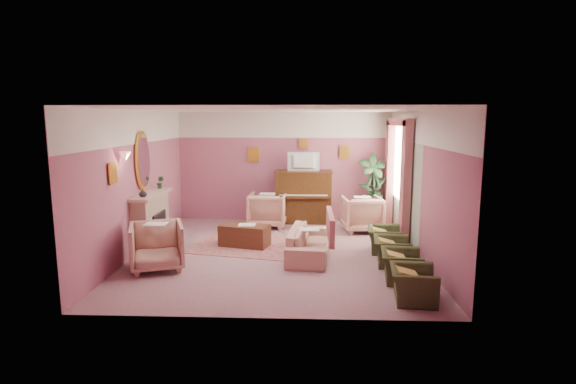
{
  "coord_description": "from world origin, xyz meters",
  "views": [
    {
      "loc": [
        0.56,
        -8.62,
        2.63
      ],
      "look_at": [
        0.2,
        0.4,
        1.15
      ],
      "focal_mm": 28.0,
      "sensor_mm": 36.0,
      "label": 1
    }
  ],
  "objects_px": {
    "sofa": "(309,237)",
    "olive_chair_a": "(413,279)",
    "floral_armchair_right": "(362,212)",
    "floral_armchair_front": "(157,244)",
    "olive_chair_c": "(392,247)",
    "piano": "(303,197)",
    "side_table": "(372,210)",
    "floral_armchair_left": "(268,208)",
    "olive_chair_b": "(401,261)",
    "coffee_table": "(245,235)",
    "television": "(304,160)",
    "olive_chair_d": "(384,235)"
  },
  "relations": [
    {
      "from": "olive_chair_a",
      "to": "olive_chair_b",
      "type": "relative_size",
      "value": 1.0
    },
    {
      "from": "olive_chair_c",
      "to": "olive_chair_b",
      "type": "bearing_deg",
      "value": -90.0
    },
    {
      "from": "television",
      "to": "olive_chair_d",
      "type": "height_order",
      "value": "television"
    },
    {
      "from": "floral_armchair_left",
      "to": "floral_armchair_right",
      "type": "bearing_deg",
      "value": -9.28
    },
    {
      "from": "floral_armchair_right",
      "to": "floral_armchair_front",
      "type": "height_order",
      "value": "same"
    },
    {
      "from": "coffee_table",
      "to": "olive_chair_b",
      "type": "bearing_deg",
      "value": -33.9
    },
    {
      "from": "olive_chair_d",
      "to": "sofa",
      "type": "bearing_deg",
      "value": -166.21
    },
    {
      "from": "olive_chair_c",
      "to": "coffee_table",
      "type": "bearing_deg",
      "value": 159.02
    },
    {
      "from": "floral_armchair_left",
      "to": "floral_armchair_right",
      "type": "xyz_separation_m",
      "value": [
        2.26,
        -0.37,
        0.0
      ]
    },
    {
      "from": "television",
      "to": "floral_armchair_right",
      "type": "height_order",
      "value": "television"
    },
    {
      "from": "olive_chair_d",
      "to": "piano",
      "type": "bearing_deg",
      "value": 122.87
    },
    {
      "from": "floral_armchair_front",
      "to": "olive_chair_a",
      "type": "relative_size",
      "value": 1.22
    },
    {
      "from": "olive_chair_a",
      "to": "side_table",
      "type": "relative_size",
      "value": 1.08
    },
    {
      "from": "sofa",
      "to": "side_table",
      "type": "xyz_separation_m",
      "value": [
        1.61,
        2.85,
        -0.03
      ]
    },
    {
      "from": "sofa",
      "to": "floral_armchair_left",
      "type": "xyz_separation_m",
      "value": [
        -1.01,
        2.39,
        0.08
      ]
    },
    {
      "from": "olive_chair_c",
      "to": "sofa",
      "type": "bearing_deg",
      "value": 163.24
    },
    {
      "from": "floral_armchair_front",
      "to": "side_table",
      "type": "xyz_separation_m",
      "value": [
        4.3,
        3.72,
        -0.11
      ]
    },
    {
      "from": "olive_chair_b",
      "to": "floral_armchair_front",
      "type": "bearing_deg",
      "value": 174.52
    },
    {
      "from": "piano",
      "to": "side_table",
      "type": "height_order",
      "value": "piano"
    },
    {
      "from": "coffee_table",
      "to": "floral_armchair_left",
      "type": "height_order",
      "value": "floral_armchair_left"
    },
    {
      "from": "floral_armchair_right",
      "to": "olive_chair_b",
      "type": "xyz_separation_m",
      "value": [
        0.25,
        -3.29,
        -0.13
      ]
    },
    {
      "from": "sofa",
      "to": "olive_chair_a",
      "type": "height_order",
      "value": "sofa"
    },
    {
      "from": "floral_armchair_left",
      "to": "olive_chair_b",
      "type": "relative_size",
      "value": 1.22
    },
    {
      "from": "coffee_table",
      "to": "olive_chair_c",
      "type": "bearing_deg",
      "value": -20.98
    },
    {
      "from": "piano",
      "to": "floral_armchair_front",
      "type": "xyz_separation_m",
      "value": [
        -2.55,
        -3.77,
        -0.19
      ]
    },
    {
      "from": "olive_chair_b",
      "to": "olive_chair_c",
      "type": "bearing_deg",
      "value": 90.0
    },
    {
      "from": "television",
      "to": "olive_chair_a",
      "type": "height_order",
      "value": "television"
    },
    {
      "from": "floral_armchair_right",
      "to": "floral_armchair_front",
      "type": "relative_size",
      "value": 1.0
    },
    {
      "from": "floral_armchair_front",
      "to": "olive_chair_a",
      "type": "xyz_separation_m",
      "value": [
        4.19,
        -1.22,
        -0.13
      ]
    },
    {
      "from": "sofa",
      "to": "floral_armchair_left",
      "type": "bearing_deg",
      "value": 112.89
    },
    {
      "from": "piano",
      "to": "olive_chair_b",
      "type": "distance_m",
      "value": 4.49
    },
    {
      "from": "olive_chair_a",
      "to": "olive_chair_b",
      "type": "height_order",
      "value": "same"
    },
    {
      "from": "television",
      "to": "floral_armchair_front",
      "type": "height_order",
      "value": "television"
    },
    {
      "from": "olive_chair_c",
      "to": "side_table",
      "type": "bearing_deg",
      "value": 88.02
    },
    {
      "from": "piano",
      "to": "olive_chair_c",
      "type": "bearing_deg",
      "value": -63.99
    },
    {
      "from": "floral_armchair_front",
      "to": "olive_chair_c",
      "type": "xyz_separation_m",
      "value": [
        4.19,
        0.42,
        -0.13
      ]
    },
    {
      "from": "sofa",
      "to": "floral_armchair_front",
      "type": "height_order",
      "value": "floral_armchair_front"
    },
    {
      "from": "piano",
      "to": "olive_chair_c",
      "type": "distance_m",
      "value": 3.74
    },
    {
      "from": "sofa",
      "to": "olive_chair_a",
      "type": "relative_size",
      "value": 2.46
    },
    {
      "from": "piano",
      "to": "side_table",
      "type": "distance_m",
      "value": 1.77
    },
    {
      "from": "olive_chair_a",
      "to": "olive_chair_c",
      "type": "distance_m",
      "value": 1.64
    },
    {
      "from": "floral_armchair_right",
      "to": "olive_chair_c",
      "type": "bearing_deg",
      "value": -84.32
    },
    {
      "from": "sofa",
      "to": "olive_chair_c",
      "type": "xyz_separation_m",
      "value": [
        1.5,
        -0.45,
        -0.05
      ]
    },
    {
      "from": "piano",
      "to": "sofa",
      "type": "bearing_deg",
      "value": -87.36
    },
    {
      "from": "television",
      "to": "sofa",
      "type": "relative_size",
      "value": 0.43
    },
    {
      "from": "television",
      "to": "olive_chair_c",
      "type": "xyz_separation_m",
      "value": [
        1.63,
        -3.3,
        -1.27
      ]
    },
    {
      "from": "piano",
      "to": "olive_chair_b",
      "type": "height_order",
      "value": "piano"
    },
    {
      "from": "olive_chair_b",
      "to": "olive_chair_a",
      "type": "bearing_deg",
      "value": -90.0
    },
    {
      "from": "floral_armchair_left",
      "to": "floral_armchair_front",
      "type": "relative_size",
      "value": 1.0
    },
    {
      "from": "piano",
      "to": "olive_chair_a",
      "type": "height_order",
      "value": "piano"
    }
  ]
}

